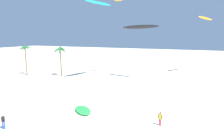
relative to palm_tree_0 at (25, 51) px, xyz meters
The scene contains 8 objects.
palm_tree_0 is the anchor object (origin of this frame).
palm_tree_1 9.49m from the palm_tree_0, 15.11° to the left, with size 4.58×4.52×7.51m.
flying_kite_0 46.75m from the palm_tree_0, 25.84° to the left, with size 5.90×13.05×15.18m.
flying_kite_3 22.91m from the palm_tree_0, ahead, with size 4.78×7.98×17.61m.
flying_kite_5 29.52m from the palm_tree_0, 14.02° to the left, with size 8.93×8.37×12.63m.
grounded_kite_0 30.87m from the palm_tree_0, 28.48° to the right, with size 3.92×3.67×0.39m.
person_near_right 31.27m from the palm_tree_0, 45.99° to the right, with size 0.34×0.43×1.70m.
person_mid_field 39.88m from the palm_tree_0, 21.13° to the right, with size 0.50×0.25×1.65m.
Camera 1 is at (7.38, 0.94, 10.07)m, focal length 30.21 mm.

